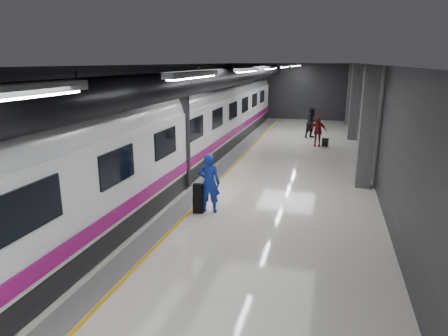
% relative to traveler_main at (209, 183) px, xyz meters
% --- Properties ---
extents(ground, '(40.00, 40.00, 0.00)m').
position_rel_traveler_main_xyz_m(ground, '(0.34, 2.06, -0.95)').
color(ground, silver).
rests_on(ground, ground).
extents(platform_hall, '(10.02, 40.02, 4.51)m').
position_rel_traveler_main_xyz_m(platform_hall, '(0.05, 3.01, 2.59)').
color(platform_hall, black).
rests_on(platform_hall, ground).
extents(train, '(3.05, 38.00, 4.05)m').
position_rel_traveler_main_xyz_m(train, '(-2.91, 2.06, 1.12)').
color(train, black).
rests_on(train, ground).
extents(traveler_main, '(0.74, 0.53, 1.90)m').
position_rel_traveler_main_xyz_m(traveler_main, '(0.00, 0.00, 0.00)').
color(traveler_main, '#1844B6').
rests_on(traveler_main, ground).
extents(suitcase_main, '(0.38, 0.28, 0.55)m').
position_rel_traveler_main_xyz_m(suitcase_main, '(-0.31, -0.16, -0.68)').
color(suitcase_main, black).
rests_on(suitcase_main, ground).
extents(shoulder_bag, '(0.31, 0.17, 0.40)m').
position_rel_traveler_main_xyz_m(shoulder_bag, '(-0.30, -0.18, -0.20)').
color(shoulder_bag, black).
rests_on(shoulder_bag, suitcase_main).
extents(traveler_far_a, '(1.16, 1.16, 1.90)m').
position_rel_traveler_main_xyz_m(traveler_far_a, '(2.45, 13.85, -0.00)').
color(traveler_far_a, black).
rests_on(traveler_far_a, ground).
extents(traveler_far_b, '(0.99, 0.43, 1.68)m').
position_rel_traveler_main_xyz_m(traveler_far_b, '(2.88, 11.42, -0.11)').
color(traveler_far_b, maroon).
rests_on(traveler_far_b, ground).
extents(suitcase_far, '(0.36, 0.28, 0.47)m').
position_rel_traveler_main_xyz_m(suitcase_far, '(3.34, 11.37, -0.72)').
color(suitcase_far, black).
rests_on(suitcase_far, ground).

